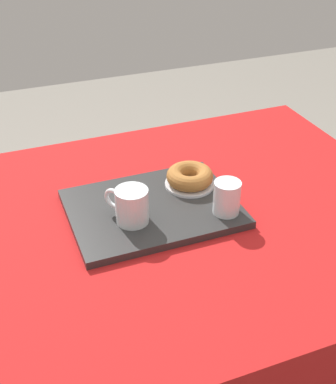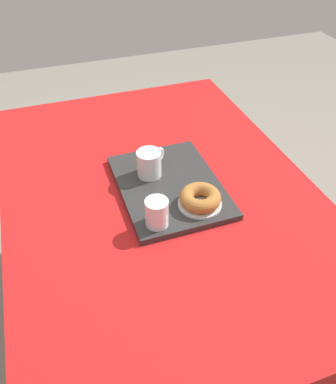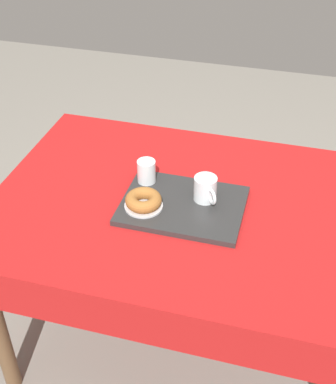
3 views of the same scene
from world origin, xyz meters
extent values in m
plane|color=gray|center=(0.00, 0.00, 0.00)|extent=(6.00, 6.00, 0.00)
cube|color=red|center=(0.00, 0.00, 0.74)|extent=(1.43, 1.00, 0.03)
cube|color=red|center=(0.00, -0.50, 0.66)|extent=(1.43, 0.01, 0.14)
cube|color=red|center=(0.00, 0.50, 0.66)|extent=(1.43, 0.01, 0.14)
cube|color=red|center=(0.71, 0.00, 0.66)|extent=(0.01, 1.00, 0.14)
cylinder|color=brown|center=(0.62, -0.41, 0.36)|extent=(0.06, 0.06, 0.73)
cylinder|color=brown|center=(0.62, 0.41, 0.36)|extent=(0.06, 0.06, 0.73)
cube|color=#2D2D2D|center=(-0.02, -0.03, 0.77)|extent=(0.43, 0.32, 0.02)
cylinder|color=white|center=(0.05, 0.01, 0.82)|extent=(0.08, 0.08, 0.09)
cylinder|color=maroon|center=(0.05, 0.01, 0.81)|extent=(0.07, 0.07, 0.06)
torus|color=white|center=(0.08, -0.03, 0.82)|extent=(0.04, 0.05, 0.06)
cylinder|color=white|center=(-0.18, 0.06, 0.82)|extent=(0.07, 0.07, 0.09)
cylinder|color=silver|center=(-0.18, 0.06, 0.81)|extent=(0.06, 0.06, 0.06)
cylinder|color=silver|center=(-0.15, -0.09, 0.78)|extent=(0.14, 0.14, 0.01)
torus|color=#A3662D|center=(-0.15, -0.09, 0.81)|extent=(0.13, 0.13, 0.04)
camera|label=1|loc=(0.34, 0.99, 1.53)|focal=47.83mm
camera|label=2|loc=(-0.97, 0.30, 1.60)|focal=37.17mm
camera|label=3|loc=(0.32, -1.44, 1.91)|focal=48.83mm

